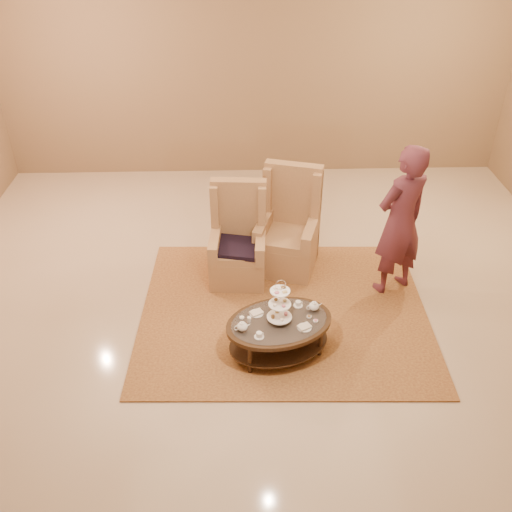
{
  "coord_description": "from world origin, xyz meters",
  "views": [
    {
      "loc": [
        -0.27,
        -4.86,
        4.19
      ],
      "look_at": [
        -0.11,
        0.2,
        0.79
      ],
      "focal_mm": 40.0,
      "sensor_mm": 36.0,
      "label": 1
    }
  ],
  "objects_px": {
    "tea_table": "(279,327)",
    "armchair_right": "(289,234)",
    "person": "(400,222)",
    "armchair_left": "(238,247)"
  },
  "relations": [
    {
      "from": "tea_table",
      "to": "armchair_left",
      "type": "bearing_deg",
      "value": 89.15
    },
    {
      "from": "armchair_left",
      "to": "tea_table",
      "type": "bearing_deg",
      "value": -69.81
    },
    {
      "from": "armchair_right",
      "to": "armchair_left",
      "type": "bearing_deg",
      "value": -143.6
    },
    {
      "from": "armchair_right",
      "to": "person",
      "type": "height_order",
      "value": "person"
    },
    {
      "from": "tea_table",
      "to": "armchair_right",
      "type": "xyz_separation_m",
      "value": [
        0.22,
        1.63,
        0.1
      ]
    },
    {
      "from": "tea_table",
      "to": "armchair_right",
      "type": "relative_size",
      "value": 0.98
    },
    {
      "from": "tea_table",
      "to": "armchair_right",
      "type": "height_order",
      "value": "armchair_right"
    },
    {
      "from": "armchair_right",
      "to": "person",
      "type": "distance_m",
      "value": 1.41
    },
    {
      "from": "armchair_left",
      "to": "person",
      "type": "xyz_separation_m",
      "value": [
        1.84,
        -0.32,
        0.51
      ]
    },
    {
      "from": "tea_table",
      "to": "person",
      "type": "distance_m",
      "value": 1.88
    }
  ]
}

